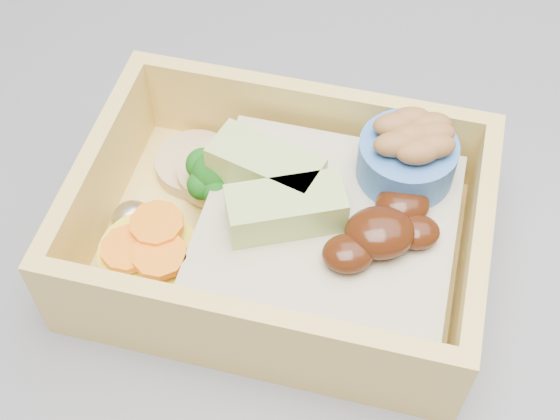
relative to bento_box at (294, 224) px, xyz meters
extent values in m
cube|color=#39393E|center=(0.02, -0.05, -0.05)|extent=(1.24, 0.84, 0.04)
cube|color=#E7C15F|center=(-0.01, 0.00, -0.02)|extent=(0.23, 0.20, 0.01)
cube|color=#E7C15F|center=(0.02, 0.06, 0.01)|extent=(0.19, 0.07, 0.05)
cube|color=#E7C15F|center=(-0.03, -0.06, 0.01)|extent=(0.19, 0.07, 0.05)
cube|color=#E7C15F|center=(0.08, -0.03, 0.01)|extent=(0.05, 0.12, 0.05)
cube|color=#E7C15F|center=(-0.09, 0.03, 0.01)|extent=(0.05, 0.12, 0.05)
cube|color=tan|center=(0.02, -0.01, 0.00)|extent=(0.15, 0.14, 0.03)
ellipsoid|color=#381608|center=(0.04, -0.02, 0.02)|extent=(0.04, 0.04, 0.02)
ellipsoid|color=#381608|center=(0.05, -0.01, 0.02)|extent=(0.03, 0.03, 0.01)
ellipsoid|color=#381608|center=(0.02, -0.03, 0.02)|extent=(0.03, 0.03, 0.01)
ellipsoid|color=#381608|center=(0.05, -0.02, 0.02)|extent=(0.03, 0.02, 0.01)
cube|color=#A9C768|center=(0.00, -0.01, 0.02)|extent=(0.06, 0.03, 0.02)
cube|color=#A9C768|center=(-0.01, 0.02, 0.02)|extent=(0.06, 0.05, 0.02)
cylinder|color=#80B461|center=(-0.04, 0.03, -0.01)|extent=(0.01, 0.01, 0.02)
sphere|color=#165E15|center=(-0.04, 0.03, 0.01)|extent=(0.02, 0.02, 0.02)
sphere|color=#165E15|center=(-0.03, 0.03, 0.01)|extent=(0.02, 0.02, 0.02)
sphere|color=#165E15|center=(-0.04, 0.03, 0.01)|extent=(0.02, 0.02, 0.02)
sphere|color=#165E15|center=(-0.04, 0.02, 0.01)|extent=(0.02, 0.02, 0.02)
sphere|color=#165E15|center=(-0.04, 0.02, 0.01)|extent=(0.02, 0.02, 0.02)
sphere|color=#165E15|center=(-0.03, 0.04, 0.01)|extent=(0.02, 0.02, 0.02)
cylinder|color=yellow|center=(-0.07, -0.01, -0.01)|extent=(0.05, 0.05, 0.02)
cylinder|color=orange|center=(-0.07, -0.01, 0.01)|extent=(0.03, 0.03, 0.00)
cylinder|color=orange|center=(-0.08, -0.01, 0.01)|extent=(0.03, 0.03, 0.00)
cylinder|color=orange|center=(-0.06, -0.02, 0.01)|extent=(0.03, 0.03, 0.00)
cylinder|color=orange|center=(-0.07, 0.00, 0.01)|extent=(0.03, 0.03, 0.00)
cylinder|color=tan|center=(-0.05, 0.05, -0.01)|extent=(0.04, 0.04, 0.01)
cylinder|color=tan|center=(-0.04, 0.04, -0.01)|extent=(0.04, 0.04, 0.01)
ellipsoid|color=silver|center=(-0.01, 0.05, -0.01)|extent=(0.02, 0.02, 0.02)
ellipsoid|color=silver|center=(-0.08, 0.01, -0.01)|extent=(0.02, 0.02, 0.02)
cylinder|color=#386CC0|center=(0.06, 0.02, 0.02)|extent=(0.05, 0.05, 0.02)
ellipsoid|color=brown|center=(0.06, 0.02, 0.04)|extent=(0.02, 0.02, 0.01)
ellipsoid|color=brown|center=(0.07, 0.02, 0.04)|extent=(0.02, 0.02, 0.01)
ellipsoid|color=brown|center=(0.05, 0.02, 0.04)|extent=(0.02, 0.02, 0.01)
ellipsoid|color=brown|center=(0.06, 0.01, 0.04)|extent=(0.02, 0.02, 0.01)
ellipsoid|color=brown|center=(0.05, 0.01, 0.04)|extent=(0.02, 0.02, 0.01)
ellipsoid|color=brown|center=(0.07, 0.01, 0.04)|extent=(0.02, 0.02, 0.01)
ellipsoid|color=brown|center=(0.06, 0.03, 0.04)|extent=(0.02, 0.02, 0.01)
ellipsoid|color=brown|center=(0.07, 0.02, 0.04)|extent=(0.02, 0.02, 0.01)
camera|label=1|loc=(-0.03, -0.22, 0.31)|focal=50.00mm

